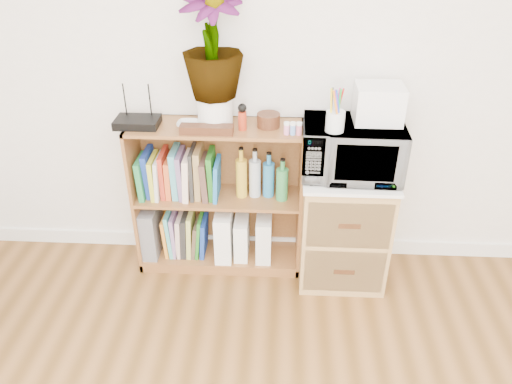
{
  "coord_description": "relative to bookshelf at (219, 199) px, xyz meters",
  "views": [
    {
      "loc": [
        0.01,
        -0.44,
        2.07
      ],
      "look_at": [
        -0.12,
        1.95,
        0.62
      ],
      "focal_mm": 35.0,
      "sensor_mm": 36.0,
      "label": 1
    }
  ],
  "objects": [
    {
      "name": "magazine_holder_right",
      "position": [
        0.28,
        -0.01,
        -0.26
      ],
      "size": [
        0.09,
        0.23,
        0.29
      ],
      "primitive_type": "cube",
      "color": "white",
      "rests_on": "bookshelf"
    },
    {
      "name": "potted_plant",
      "position": [
        -0.0,
        0.02,
        0.93
      ],
      "size": [
        0.33,
        0.33,
        0.58
      ],
      "primitive_type": "imported",
      "color": "#317C32",
      "rests_on": "plant_pot"
    },
    {
      "name": "cookbooks",
      "position": [
        -0.22,
        0.0,
        0.16
      ],
      "size": [
        0.48,
        0.2,
        0.31
      ],
      "color": "#217D42",
      "rests_on": "bookshelf"
    },
    {
      "name": "magazine_holder_mid",
      "position": [
        0.14,
        -0.01,
        -0.27
      ],
      "size": [
        0.08,
        0.21,
        0.27
      ],
      "primitive_type": "cube",
      "color": "white",
      "rests_on": "bookshelf"
    },
    {
      "name": "file_box",
      "position": [
        -0.44,
        0.0,
        -0.24
      ],
      "size": [
        0.1,
        0.26,
        0.33
      ],
      "primitive_type": "cube",
      "color": "slate",
      "rests_on": "bookshelf"
    },
    {
      "name": "plant_pot",
      "position": [
        -0.0,
        0.02,
        0.56
      ],
      "size": [
        0.19,
        0.19,
        0.16
      ],
      "primitive_type": "cylinder",
      "color": "white",
      "rests_on": "bookshelf"
    },
    {
      "name": "pen_cup",
      "position": [
        0.64,
        -0.18,
        0.59
      ],
      "size": [
        0.1,
        0.1,
        0.11
      ],
      "primitive_type": "cylinder",
      "color": "white",
      "rests_on": "microwave"
    },
    {
      "name": "small_appliance",
      "position": [
        0.87,
        -0.04,
        0.64
      ],
      "size": [
        0.25,
        0.21,
        0.2
      ],
      "primitive_type": "cube",
      "color": "white",
      "rests_on": "microwave"
    },
    {
      "name": "magazine_holder_left",
      "position": [
        0.03,
        -0.01,
        -0.24
      ],
      "size": [
        0.1,
        0.26,
        0.32
      ],
      "primitive_type": "cube",
      "color": "white",
      "rests_on": "bookshelf"
    },
    {
      "name": "skirting_board",
      "position": [
        0.35,
        0.14,
        -0.42
      ],
      "size": [
        4.0,
        0.02,
        0.1
      ],
      "primitive_type": "cube",
      "color": "white",
      "rests_on": "ground"
    },
    {
      "name": "white_bowl",
      "position": [
        -0.14,
        -0.03,
        0.49
      ],
      "size": [
        0.13,
        0.13,
        0.03
      ],
      "primitive_type": "imported",
      "color": "silver",
      "rests_on": "bookshelf"
    },
    {
      "name": "bookshelf",
      "position": [
        0.0,
        0.0,
        0.0
      ],
      "size": [
        1.0,
        0.3,
        0.95
      ],
      "primitive_type": "cube",
      "color": "brown",
      "rests_on": "ground"
    },
    {
      "name": "trinket_box",
      "position": [
        -0.03,
        -0.1,
        0.5
      ],
      "size": [
        0.29,
        0.07,
        0.05
      ],
      "primitive_type": "cube",
      "color": "#33190E",
      "rests_on": "bookshelf"
    },
    {
      "name": "liquor_bottles",
      "position": [
        0.33,
        0.0,
        0.17
      ],
      "size": [
        0.47,
        0.07,
        0.31
      ],
      "color": "gold",
      "rests_on": "bookshelf"
    },
    {
      "name": "microwave",
      "position": [
        0.75,
        -0.08,
        0.39
      ],
      "size": [
        0.54,
        0.38,
        0.3
      ],
      "primitive_type": "imported",
      "rotation": [
        0.0,
        0.0,
        -0.02
      ],
      "color": "white",
      "rests_on": "wicker_unit"
    },
    {
      "name": "kokeshi_doll",
      "position": [
        0.15,
        -0.04,
        0.53
      ],
      "size": [
        0.05,
        0.05,
        0.1
      ],
      "primitive_type": "cylinder",
      "color": "#A52B14",
      "rests_on": "bookshelf"
    },
    {
      "name": "lower_books",
      "position": [
        -0.22,
        0.0,
        -0.27
      ],
      "size": [
        0.27,
        0.19,
        0.3
      ],
      "color": "orange",
      "rests_on": "bookshelf"
    },
    {
      "name": "paint_jars",
      "position": [
        0.43,
        -0.09,
        0.5
      ],
      "size": [
        0.11,
        0.04,
        0.06
      ],
      "primitive_type": "cube",
      "color": "pink",
      "rests_on": "bookshelf"
    },
    {
      "name": "wicker_unit",
      "position": [
        0.75,
        -0.08,
        -0.12
      ],
      "size": [
        0.5,
        0.45,
        0.7
      ],
      "primitive_type": "cube",
      "color": "#9E7542",
      "rests_on": "ground"
    },
    {
      "name": "wooden_bowl",
      "position": [
        0.29,
        0.01,
        0.51
      ],
      "size": [
        0.13,
        0.13,
        0.07
      ],
      "primitive_type": "cylinder",
      "color": "#3D1E10",
      "rests_on": "bookshelf"
    },
    {
      "name": "router",
      "position": [
        -0.43,
        -0.02,
        0.5
      ],
      "size": [
        0.24,
        0.16,
        0.04
      ],
      "primitive_type": "cube",
      "color": "black",
      "rests_on": "bookshelf"
    }
  ]
}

